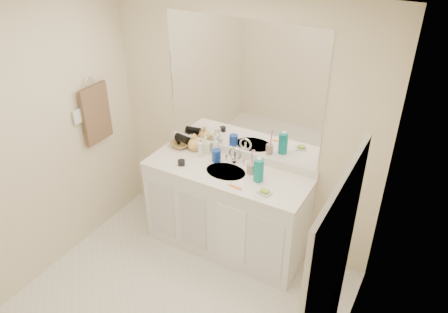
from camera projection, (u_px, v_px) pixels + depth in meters
ceiling at (136, 22)px, 2.35m from camera, size 2.60×2.60×0.02m
wall_back at (242, 126)px, 3.94m from camera, size 2.60×0.02×2.40m
wall_left at (24, 154)px, 3.51m from camera, size 0.02×2.60×2.40m
wall_right at (342, 270)px, 2.42m from camera, size 0.02×2.60×2.40m
vanity_cabinet at (227, 211)px, 4.13m from camera, size 1.50×0.55×0.85m
countertop at (227, 172)px, 3.90m from camera, size 1.52×0.57×0.03m
backsplash at (240, 154)px, 4.07m from camera, size 1.52×0.03×0.08m
sink_basin at (226, 173)px, 3.89m from camera, size 0.37×0.37×0.02m
faucet at (235, 157)px, 3.99m from camera, size 0.02×0.02×0.11m
mirror at (242, 89)px, 3.75m from camera, size 1.48×0.01×1.20m
blue_mug at (216, 155)px, 4.01m from camera, size 0.09×0.09×0.11m
tan_cup at (251, 169)px, 3.83m from camera, size 0.09×0.09×0.09m
toothbrush at (252, 159)px, 3.77m from camera, size 0.02×0.04×0.19m
mouthwash_bottle at (259, 170)px, 3.71m from camera, size 0.12×0.12×0.21m
soap_dish at (265, 193)px, 3.59m from camera, size 0.12×0.11×0.01m
green_soap at (265, 191)px, 3.58m from camera, size 0.07×0.05×0.02m
orange_comb at (235, 187)px, 3.66m from camera, size 0.13×0.04×0.01m
dark_jar at (181, 163)px, 3.97m from camera, size 0.08×0.08×0.05m
extra_white_bottle at (200, 150)px, 4.07m from camera, size 0.05×0.05×0.14m
soap_bottle_white at (216, 145)px, 4.12m from camera, size 0.07×0.07×0.17m
soap_bottle_cream at (206, 145)px, 4.11m from camera, size 0.10×0.10×0.18m
soap_bottle_yellow at (195, 142)px, 4.17m from camera, size 0.15×0.15×0.17m
wicker_basket at (181, 144)px, 4.26m from camera, size 0.25×0.25×0.05m
hair_dryer at (183, 139)px, 4.22m from camera, size 0.16×0.10×0.08m
towel_ring at (89, 83)px, 3.90m from camera, size 0.01×0.11×0.11m
hand_towel at (96, 114)px, 4.04m from camera, size 0.04×0.32×0.55m
switch_plate at (77, 117)px, 3.88m from camera, size 0.01×0.08×0.13m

